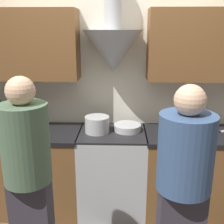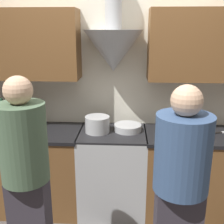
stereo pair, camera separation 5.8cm
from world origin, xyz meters
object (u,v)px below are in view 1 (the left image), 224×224
Objects in this scene: wine_bottle_5 at (19,117)px; person_foreground_right at (182,194)px; stove_range at (112,171)px; wine_bottle_4 at (11,117)px; person_foreground_left at (29,181)px; wine_bottle_3 at (2,117)px; mixing_bowl at (127,127)px; orange_fruit at (180,134)px; saucepan at (169,123)px; stock_pot at (97,124)px; wine_bottle_6 at (27,118)px.

person_foreground_right is at bearing -37.44° from wine_bottle_5.
stove_range is 0.56× the size of person_foreground_right.
wine_bottle_5 reaches higher than wine_bottle_4.
person_foreground_left is (0.53, -1.06, -0.13)m from wine_bottle_4.
mixing_bowl is at bearing -0.27° from wine_bottle_3.
orange_fruit is (1.85, -0.21, -0.09)m from wine_bottle_3.
saucepan is at bearing 45.21° from person_foreground_left.
wine_bottle_3 is 1.82× the size of saucepan.
orange_fruit is (0.51, -0.20, 0.01)m from mixing_bowl.
stock_pot is 0.88× the size of mixing_bowl.
orange_fruit is at bearing 34.94° from person_foreground_left.
orange_fruit is 0.96m from person_foreground_right.
person_foreground_left is at bearing -145.06° from orange_fruit.
person_foreground_left is 1.02× the size of person_foreground_right.
stock_pot is (1.02, -0.06, -0.05)m from wine_bottle_3.
wine_bottle_4 is 0.10m from wine_bottle_5.
mixing_bowl is at bearing -165.76° from saucepan.
person_foreground_right is (0.50, -1.10, 0.44)m from stove_range.
stove_range is 5.08× the size of saucepan.
wine_bottle_3 is 1.30× the size of stock_pot.
saucepan is 0.11× the size of person_foreground_right.
wine_bottle_5 is at bearing -179.53° from mixing_bowl.
saucepan is at bearing 12.47° from stock_pot.
wine_bottle_3 is 0.10m from wine_bottle_4.
wine_bottle_5 reaches higher than wine_bottle_6.
wine_bottle_5 is 0.83m from stock_pot.
wine_bottle_4 is 1.16× the size of mixing_bowl.
wine_bottle_4 reaches higher than saucepan.
mixing_bowl is at bearing 18.35° from stove_range.
wine_bottle_6 reaches higher than mixing_bowl.
wine_bottle_3 is 2.05m from person_foreground_right.
person_foreground_right is at bearing -38.95° from wine_bottle_6.
stove_range is 1.32m from wine_bottle_3.
stock_pot is 0.15× the size of person_foreground_right.
person_foreground_right is (0.35, -1.15, -0.05)m from mixing_bowl.
wine_bottle_5 is (0.10, -0.01, 0.01)m from wine_bottle_4.
wine_bottle_4 reaches higher than stock_pot.
wine_bottle_3 reaches higher than mixing_bowl.
wine_bottle_3 is 1.03m from stock_pot.
stove_range is at bearing 167.27° from orange_fruit.
wine_bottle_4 reaches higher than mixing_bowl.
wine_bottle_4 is (-1.08, 0.05, 0.59)m from stove_range.
orange_fruit is (1.76, -0.20, -0.09)m from wine_bottle_4.
saucepan is at bearing 15.32° from stove_range.
mixing_bowl is 0.47m from saucepan.
stock_pot is at bearing -179.07° from stove_range.
wine_bottle_3 is 1.24m from person_foreground_left.
mixing_bowl is at bearing 9.87° from stock_pot.
saucepan is (1.70, 0.12, -0.08)m from wine_bottle_4.
orange_fruit is at bearing 79.93° from person_foreground_right.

